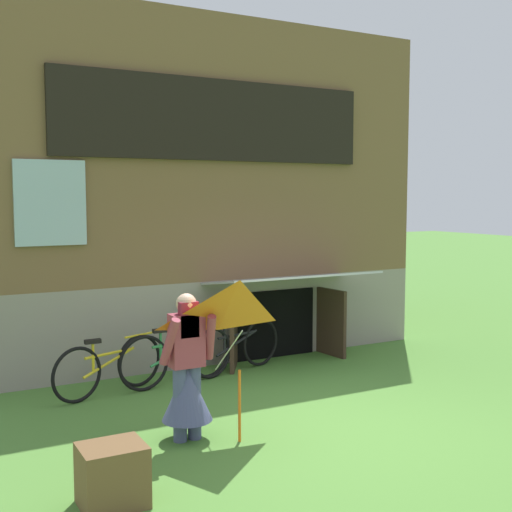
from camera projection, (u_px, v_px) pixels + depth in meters
The scene contains 8 objects.
ground_plane at pixel (334, 426), 7.15m from camera, with size 60.00×60.00×0.00m, color #4C7F33.
log_house at pixel (163, 193), 11.48m from camera, with size 7.22×5.56×5.13m.
person at pixel (187, 379), 6.69m from camera, with size 0.60×0.52×1.52m.
kite at pixel (240, 326), 6.28m from camera, with size 1.02×1.04×1.58m.
bicycle_black at pixel (237, 346), 9.33m from camera, with size 1.61×0.52×0.76m.
bicycle_green at pixel (177, 356), 8.71m from camera, with size 1.70×0.36×0.78m.
bicycle_yellow at pixel (109, 366), 8.26m from camera, with size 1.56×0.58×0.75m.
wooden_crate at pixel (112, 475), 5.30m from camera, with size 0.52×0.44×0.50m, color brown.
Camera 1 is at (-4.05, -5.71, 2.50)m, focal length 46.01 mm.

